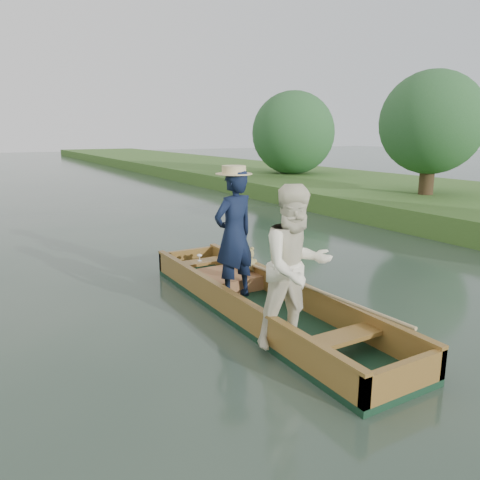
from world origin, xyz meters
TOP-DOWN VIEW (x-y plane):
  - ground at (0.00, 0.00)m, footprint 120.00×120.00m
  - trees_far at (9.58, 9.48)m, footprint 4.31×11.51m
  - punt at (-0.12, -0.24)m, footprint 1.31×5.00m

SIDE VIEW (x-z plane):
  - ground at x=0.00m, z-range 0.00..0.00m
  - punt at x=-0.12m, z-range -0.28..1.72m
  - trees_far at x=9.58m, z-range 0.31..4.63m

